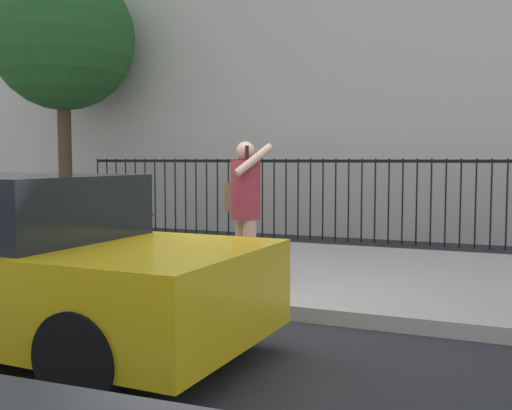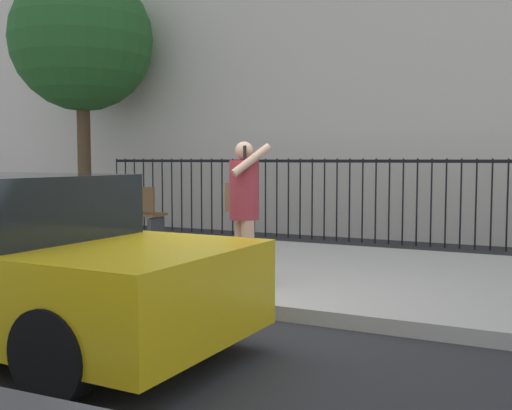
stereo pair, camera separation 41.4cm
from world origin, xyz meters
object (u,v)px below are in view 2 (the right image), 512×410
(taxi_yellow, at_px, (7,261))
(pedestrian_on_phone, at_px, (243,202))
(street_bench, at_px, (122,211))
(street_tree_near, at_px, (82,41))

(taxi_yellow, distance_m, pedestrian_on_phone, 2.71)
(taxi_yellow, relative_size, street_bench, 2.65)
(taxi_yellow, distance_m, street_tree_near, 9.21)
(pedestrian_on_phone, height_order, street_bench, pedestrian_on_phone)
(pedestrian_on_phone, bearing_deg, taxi_yellow, -112.12)
(street_bench, bearing_deg, pedestrian_on_phone, -34.02)
(pedestrian_on_phone, xyz_separation_m, street_bench, (-3.88, 2.62, -0.45))
(street_tree_near, bearing_deg, taxi_yellow, -52.25)
(street_bench, distance_m, street_tree_near, 4.54)
(street_bench, bearing_deg, taxi_yellow, -60.60)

